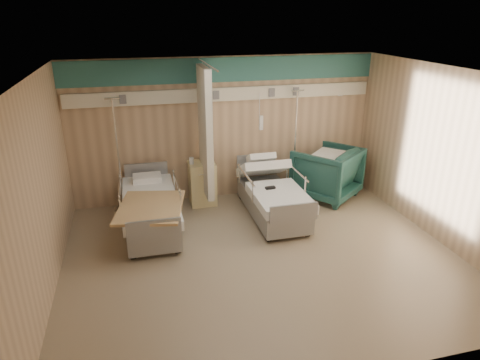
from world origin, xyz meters
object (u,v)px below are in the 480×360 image
(bed_left, at_px, (151,214))
(visitor_armchair, at_px, (327,173))
(iv_stand_right, at_px, (294,173))
(bed_right, at_px, (272,201))
(bedside_cabinet, at_px, (202,183))
(iv_stand_left, at_px, (122,188))

(bed_left, bearing_deg, visitor_armchair, 9.59)
(iv_stand_right, bearing_deg, bed_left, -162.13)
(bed_right, xyz_separation_m, bedside_cabinet, (-1.15, 0.90, 0.11))
(iv_stand_left, bearing_deg, bedside_cabinet, -2.64)
(bed_right, xyz_separation_m, visitor_armchair, (1.35, 0.60, 0.21))
(bedside_cabinet, relative_size, iv_stand_right, 0.39)
(bed_left, height_order, iv_stand_right, iv_stand_right)
(bed_left, bearing_deg, bed_right, 0.00)
(bedside_cabinet, relative_size, iv_stand_left, 0.39)
(iv_stand_left, bearing_deg, bed_right, -19.91)
(bed_left, height_order, visitor_armchair, visitor_armchair)
(iv_stand_right, bearing_deg, visitor_armchair, -32.19)
(bedside_cabinet, bearing_deg, visitor_armchair, -6.84)
(bed_left, xyz_separation_m, iv_stand_left, (-0.48, 0.97, 0.13))
(bedside_cabinet, bearing_deg, iv_stand_right, 1.79)
(visitor_armchair, bearing_deg, iv_stand_right, -69.34)
(bed_left, distance_m, iv_stand_left, 1.09)
(bed_right, xyz_separation_m, iv_stand_left, (-2.68, 0.97, 0.13))
(bed_right, distance_m, bed_left, 2.20)
(bed_right, distance_m, bedside_cabinet, 1.46)
(bed_left, height_order, iv_stand_left, iv_stand_left)
(bed_left, height_order, bedside_cabinet, bedside_cabinet)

